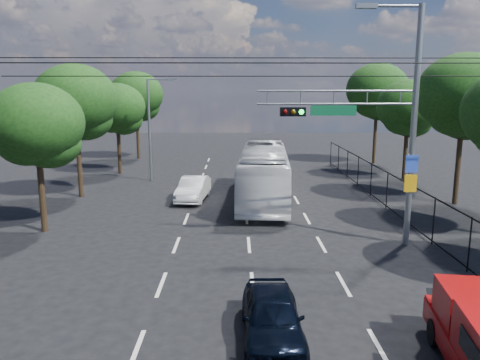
{
  "coord_description": "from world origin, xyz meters",
  "views": [
    {
      "loc": [
        -0.56,
        -10.46,
        6.28
      ],
      "look_at": [
        -0.37,
        7.63,
        2.8
      ],
      "focal_mm": 35.0,
      "sensor_mm": 36.0,
      "label": 1
    }
  ],
  "objects_px": {
    "signal_mast": "(384,117)",
    "white_bus": "(264,174)",
    "navy_hatchback": "(272,316)",
    "white_van": "(193,189)"
  },
  "relations": [
    {
      "from": "signal_mast",
      "to": "white_van",
      "type": "bearing_deg",
      "value": 135.7
    },
    {
      "from": "navy_hatchback",
      "to": "white_van",
      "type": "xyz_separation_m",
      "value": [
        -3.37,
        15.55,
        0.03
      ]
    },
    {
      "from": "signal_mast",
      "to": "white_bus",
      "type": "xyz_separation_m",
      "value": [
        -4.2,
        8.03,
        -3.68
      ]
    },
    {
      "from": "navy_hatchback",
      "to": "signal_mast",
      "type": "bearing_deg",
      "value": 56.33
    },
    {
      "from": "white_van",
      "to": "navy_hatchback",
      "type": "bearing_deg",
      "value": -71.24
    },
    {
      "from": "signal_mast",
      "to": "navy_hatchback",
      "type": "bearing_deg",
      "value": -123.36
    },
    {
      "from": "navy_hatchback",
      "to": "white_van",
      "type": "distance_m",
      "value": 15.91
    },
    {
      "from": "navy_hatchback",
      "to": "white_bus",
      "type": "distance_m",
      "value": 15.54
    },
    {
      "from": "navy_hatchback",
      "to": "white_van",
      "type": "bearing_deg",
      "value": 101.91
    },
    {
      "from": "signal_mast",
      "to": "white_van",
      "type": "relative_size",
      "value": 2.34
    }
  ]
}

